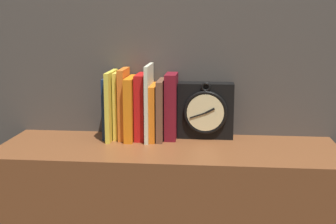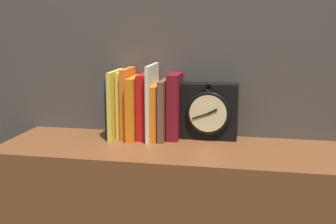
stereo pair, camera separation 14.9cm
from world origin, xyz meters
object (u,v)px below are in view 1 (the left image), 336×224
Objects in this scene: book_slot0_navy at (108,108)px; book_slot9_maroon at (171,106)px; book_slot5_red at (141,106)px; clock at (206,110)px; book_slot4_orange at (131,108)px; book_slot8_brown at (161,110)px; book_slot7_orange at (154,112)px; book_slot6_cream at (149,102)px; book_slot1_yellow at (112,105)px; book_slot2_yellow at (118,105)px; book_slot3_orange at (124,104)px.

book_slot0_navy is 0.22m from book_slot9_maroon.
book_slot9_maroon is at bearing 4.85° from book_slot5_red.
clock is 0.93× the size of book_slot4_orange.
book_slot4_orange reaches higher than book_slot8_brown.
book_slot7_orange is at bearing -177.50° from book_slot8_brown.
book_slot6_cream is (0.15, -0.02, 0.02)m from book_slot0_navy.
book_slot9_maroon is (0.20, 0.02, -0.00)m from book_slot1_yellow.
book_slot1_yellow reaches higher than book_slot4_orange.
book_slot2_yellow is 0.95× the size of book_slot3_orange.
book_slot2_yellow is at bearing -179.32° from book_slot9_maroon.
book_slot1_yellow is 0.15m from book_slot7_orange.
book_slot8_brown reaches higher than clock.
clock is at bearing 12.02° from book_slot8_brown.
book_slot3_orange is at bearing 172.64° from book_slot6_cream.
book_slot6_cream reaches higher than book_slot5_red.
book_slot2_yellow reaches higher than book_slot0_navy.
book_slot2_yellow is 1.22× the size of book_slot7_orange.
book_slot2_yellow is (0.03, 0.00, 0.01)m from book_slot0_navy.
book_slot2_yellow is at bearing 174.40° from book_slot7_orange.
book_slot2_yellow reaches higher than book_slot9_maroon.
clock is 0.87× the size of book_slot2_yellow.
book_slot4_orange is 1.04× the size of book_slot8_brown.
book_slot5_red is 1.09× the size of book_slot8_brown.
book_slot4_orange is 0.04m from book_slot5_red.
book_slot2_yellow is 1.02× the size of book_slot9_maroon.
book_slot5_red is at bearing 175.80° from book_slot8_brown.
book_slot9_maroon is at bearing 0.68° from book_slot2_yellow.
book_slot2_yellow is at bearing 45.96° from book_slot1_yellow.
book_slot6_cream is 0.04m from book_slot7_orange.
book_slot5_red is (0.12, -0.00, 0.01)m from book_slot0_navy.
book_slot9_maroon is at bearing 8.17° from book_slot4_orange.
book_slot0_navy is 0.87× the size of book_slot3_orange.
book_slot8_brown is at bearing 9.53° from book_slot6_cream.
book_slot0_navy is 0.16m from book_slot7_orange.
book_slot4_orange is at bearing -9.38° from book_slot0_navy.
book_slot5_red is at bearing 157.10° from book_slot6_cream.
book_slot6_cream is (0.03, -0.01, 0.02)m from book_slot5_red.
book_slot2_yellow is 0.13m from book_slot7_orange.
book_slot9_maroon is at bearing 1.43° from book_slot0_navy.
book_slot6_cream is 1.36× the size of book_slot7_orange.
book_slot2_yellow is (0.02, 0.02, -0.00)m from book_slot1_yellow.
book_slot0_navy is at bearing 170.62° from book_slot4_orange.
book_slot3_orange is at bearing -3.59° from book_slot0_navy.
book_slot3_orange is at bearing -174.41° from clock.
book_slot5_red reaches higher than book_slot7_orange.
book_slot8_brown is 0.91× the size of book_slot9_maroon.
book_slot9_maroon is (0.14, 0.02, 0.01)m from book_slot4_orange.
book_slot0_navy is 0.04m from book_slot2_yellow.
book_slot3_orange is 0.03m from book_slot4_orange.
book_slot3_orange is at bearing 176.89° from book_slot7_orange.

